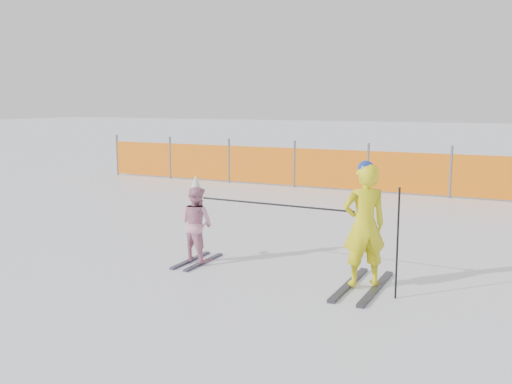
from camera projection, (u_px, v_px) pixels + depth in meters
ground at (240, 269)px, 7.80m from camera, size 120.00×120.00×0.00m
adult at (364, 226)px, 6.90m from camera, size 0.65×1.42×1.58m
child at (196, 223)px, 8.05m from camera, size 0.59×0.97×1.25m
ski_poles at (317, 218)px, 7.10m from camera, size 2.77×0.29×1.31m
safety_fence at (337, 169)px, 14.72m from camera, size 14.47×0.06×1.25m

